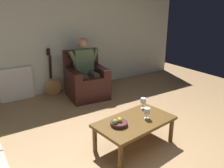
{
  "coord_description": "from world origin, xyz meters",
  "views": [
    {
      "loc": [
        1.88,
        1.63,
        1.85
      ],
      "look_at": [
        -0.08,
        -1.42,
        0.6
      ],
      "focal_mm": 36.95,
      "sensor_mm": 36.0,
      "label": 1
    }
  ],
  "objects": [
    {
      "name": "ground_plane",
      "position": [
        0.0,
        0.0,
        0.0
      ],
      "size": [
        7.55,
        7.55,
        0.0
      ],
      "primitive_type": "plane",
      "color": "#9E7950"
    },
    {
      "name": "person_seated",
      "position": [
        -0.14,
        -2.51,
        0.66
      ],
      "size": [
        0.66,
        0.59,
        1.23
      ],
      "rotation": [
        0.0,
        0.0,
        -0.1
      ],
      "color": "#4D6343",
      "rests_on": "ground"
    },
    {
      "name": "armchair",
      "position": [
        -0.14,
        -2.51,
        0.33
      ],
      "size": [
        0.83,
        0.84,
        0.97
      ],
      "rotation": [
        0.0,
        0.0,
        -0.1
      ],
      "color": "#321614",
      "rests_on": "ground"
    },
    {
      "name": "wall_back",
      "position": [
        0.0,
        -3.18,
        1.26
      ],
      "size": [
        6.12,
        0.06,
        2.51
      ],
      "primitive_type": "cube",
      "color": "silver",
      "rests_on": "ground"
    },
    {
      "name": "guitar",
      "position": [
        0.43,
        -2.97,
        0.22
      ],
      "size": [
        0.35,
        0.21,
        1.0
      ],
      "color": "#A97C45",
      "rests_on": "ground"
    },
    {
      "name": "radiator",
      "position": [
        1.13,
        -3.11,
        0.34
      ],
      "size": [
        0.65,
        0.06,
        0.67
      ],
      "primitive_type": "cube",
      "color": "white",
      "rests_on": "ground"
    },
    {
      "name": "fruit_bowl",
      "position": [
        0.41,
        -0.5,
        0.43
      ],
      "size": [
        0.22,
        0.22,
        0.11
      ],
      "color": "#401E22",
      "rests_on": "coffee_table"
    },
    {
      "name": "wine_glass_near",
      "position": [
        -0.18,
        -0.73,
        0.52
      ],
      "size": [
        0.08,
        0.08,
        0.16
      ],
      "color": "silver",
      "rests_on": "coffee_table"
    },
    {
      "name": "wine_glass_far",
      "position": [
        -0.02,
        -0.46,
        0.51
      ],
      "size": [
        0.09,
        0.09,
        0.15
      ],
      "color": "silver",
      "rests_on": "coffee_table"
    },
    {
      "name": "coffee_table",
      "position": [
        0.15,
        -0.5,
        0.35
      ],
      "size": [
        1.13,
        0.73,
        0.4
      ],
      "rotation": [
        0.0,
        0.0,
        0.13
      ],
      "color": "brown",
      "rests_on": "ground"
    }
  ]
}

